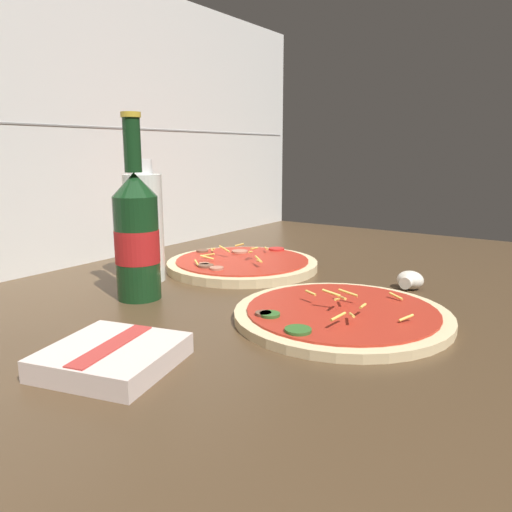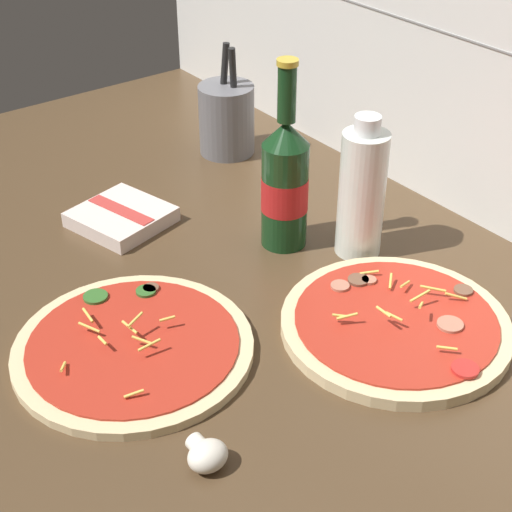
% 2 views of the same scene
% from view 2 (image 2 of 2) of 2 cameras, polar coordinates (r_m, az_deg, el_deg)
% --- Properties ---
extents(counter_slab, '(1.60, 0.90, 0.03)m').
position_cam_2_polar(counter_slab, '(1.06, -2.85, -4.39)').
color(counter_slab, '#4C3823').
rests_on(counter_slab, ground).
extents(tile_backsplash, '(1.60, 0.01, 0.60)m').
position_cam_2_polar(tile_backsplash, '(1.21, 15.48, 14.90)').
color(tile_backsplash, white).
rests_on(tile_backsplash, ground).
extents(pizza_near, '(0.30, 0.30, 0.04)m').
position_cam_2_polar(pizza_near, '(0.99, -8.91, -6.56)').
color(pizza_near, beige).
rests_on(pizza_near, counter_slab).
extents(pizza_far, '(0.29, 0.29, 0.05)m').
position_cam_2_polar(pizza_far, '(1.02, 10.11, -4.92)').
color(pizza_far, beige).
rests_on(pizza_far, counter_slab).
extents(beer_bottle, '(0.07, 0.07, 0.28)m').
position_cam_2_polar(beer_bottle, '(1.13, 2.12, 5.41)').
color(beer_bottle, '#143819').
rests_on(beer_bottle, counter_slab).
extents(oil_bottle, '(0.07, 0.07, 0.21)m').
position_cam_2_polar(oil_bottle, '(1.13, 7.71, 4.63)').
color(oil_bottle, silver).
rests_on(oil_bottle, counter_slab).
extents(mushroom_left, '(0.05, 0.04, 0.03)m').
position_cam_2_polar(mushroom_left, '(0.84, -3.62, -14.22)').
color(mushroom_left, white).
rests_on(mushroom_left, counter_slab).
extents(utensil_crock, '(0.10, 0.10, 0.20)m').
position_cam_2_polar(utensil_crock, '(1.43, -2.15, 9.98)').
color(utensil_crock, slate).
rests_on(utensil_crock, counter_slab).
extents(dish_towel, '(0.16, 0.16, 0.03)m').
position_cam_2_polar(dish_towel, '(1.24, -9.76, 2.82)').
color(dish_towel, beige).
rests_on(dish_towel, counter_slab).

